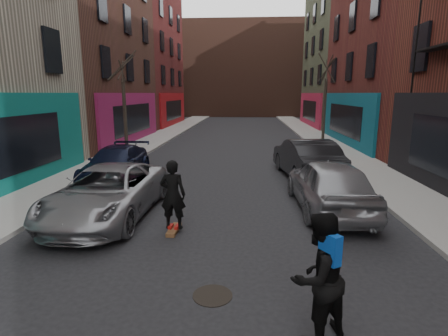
# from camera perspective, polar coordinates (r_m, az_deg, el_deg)

# --- Properties ---
(sidewalk_left) EXTENTS (2.50, 84.00, 0.13)m
(sidewalk_left) POSITION_cam_1_polar(r_m,az_deg,el_deg) (32.49, -8.67, 5.93)
(sidewalk_left) COLOR gray
(sidewalk_left) RESTS_ON ground
(sidewalk_right) EXTENTS (2.50, 84.00, 0.13)m
(sidewalk_right) POSITION_cam_1_polar(r_m,az_deg,el_deg) (32.21, 13.72, 5.67)
(sidewalk_right) COLOR gray
(sidewalk_right) RESTS_ON ground
(building_far) EXTENTS (40.00, 10.00, 14.00)m
(building_far) POSITION_cam_1_polar(r_m,az_deg,el_deg) (57.66, 3.19, 15.58)
(building_far) COLOR #47281E
(building_far) RESTS_ON ground
(tree_left_far) EXTENTS (2.00, 2.00, 6.50)m
(tree_left_far) POSITION_cam_1_polar(r_m,az_deg,el_deg) (20.74, -16.05, 11.38)
(tree_left_far) COLOR black
(tree_left_far) RESTS_ON sidewalk_left
(tree_right_far) EXTENTS (2.00, 2.00, 6.80)m
(tree_right_far) POSITION_cam_1_polar(r_m,az_deg,el_deg) (26.13, 16.23, 11.75)
(tree_right_far) COLOR black
(tree_right_far) RESTS_ON sidewalk_right
(parked_left_far) EXTENTS (2.50, 5.24, 1.44)m
(parked_left_far) POSITION_cam_1_polar(r_m,az_deg,el_deg) (10.48, -18.43, -3.76)
(parked_left_far) COLOR gray
(parked_left_far) RESTS_ON ground
(parked_left_end) EXTENTS (1.94, 4.66, 1.35)m
(parked_left_end) POSITION_cam_1_polar(r_m,az_deg,el_deg) (14.91, -17.23, 0.72)
(parked_left_end) COLOR black
(parked_left_end) RESTS_ON ground
(parked_right_far) EXTENTS (2.10, 4.80, 1.61)m
(parked_right_far) POSITION_cam_1_polar(r_m,az_deg,el_deg) (10.93, 16.74, -2.55)
(parked_right_far) COLOR gray
(parked_right_far) RESTS_ON ground
(parked_right_end) EXTENTS (2.41, 5.19, 1.65)m
(parked_right_end) POSITION_cam_1_polar(r_m,az_deg,el_deg) (14.98, 13.23, 1.58)
(parked_right_end) COLOR black
(parked_right_end) RESTS_ON ground
(skateboard) EXTENTS (0.26, 0.81, 0.10)m
(skateboard) POSITION_cam_1_polar(r_m,az_deg,el_deg) (9.17, -8.17, -9.95)
(skateboard) COLOR brown
(skateboard) RESTS_ON ground
(skateboarder) EXTENTS (0.67, 0.46, 1.78)m
(skateboarder) POSITION_cam_1_polar(r_m,az_deg,el_deg) (8.86, -8.35, -4.31)
(skateboarder) COLOR black
(skateboarder) RESTS_ON skateboard
(pedestrian) EXTENTS (1.16, 1.11, 1.90)m
(pedestrian) POSITION_cam_1_polar(r_m,az_deg,el_deg) (5.29, 15.15, -16.76)
(pedestrian) COLOR black
(pedestrian) RESTS_ON ground
(manhole) EXTENTS (0.86, 0.86, 0.01)m
(manhole) POSITION_cam_1_polar(r_m,az_deg,el_deg) (6.51, -1.88, -20.07)
(manhole) COLOR black
(manhole) RESTS_ON ground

